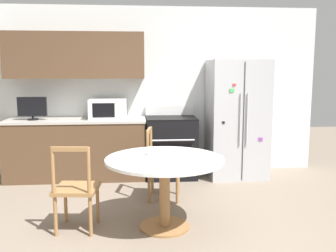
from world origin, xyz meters
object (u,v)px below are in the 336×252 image
object	(u,v)px
microwave	(108,109)
dining_chair_left	(76,189)
refrigerator	(237,119)
oven_range	(171,146)
countertop_tv	(32,108)
dining_chair_far	(162,165)
candle_glass	(151,152)

from	to	relation	value
microwave	dining_chair_left	world-z (taller)	microwave
microwave	dining_chair_left	distance (m)	2.06
refrigerator	microwave	bearing A→B (deg)	176.77
oven_range	microwave	xyz separation A→B (m)	(-0.95, 0.06, 0.58)
refrigerator	countertop_tv	xyz separation A→B (m)	(-3.04, 0.05, 0.20)
refrigerator	dining_chair_far	size ratio (longest dim) A/B	1.97
refrigerator	countertop_tv	distance (m)	3.05
countertop_tv	dining_chair_left	size ratio (longest dim) A/B	0.46
microwave	dining_chair_left	size ratio (longest dim) A/B	0.61
refrigerator	dining_chair_left	bearing A→B (deg)	-139.27
refrigerator	oven_range	xyz separation A→B (m)	(-1.00, 0.05, -0.42)
oven_range	dining_chair_left	xyz separation A→B (m)	(-1.14, -1.89, -0.03)
microwave	countertop_tv	size ratio (longest dim) A/B	1.33
microwave	dining_chair_far	distance (m)	1.44
microwave	candle_glass	bearing A→B (deg)	-72.81
countertop_tv	oven_range	bearing A→B (deg)	-0.03
refrigerator	dining_chair_far	bearing A→B (deg)	-141.43
refrigerator	countertop_tv	world-z (taller)	refrigerator
microwave	dining_chair_far	bearing A→B (deg)	-55.66
dining_chair_far	oven_range	bearing A→B (deg)	177.32
oven_range	microwave	world-z (taller)	microwave
microwave	countertop_tv	world-z (taller)	countertop_tv
dining_chair_left	candle_glass	size ratio (longest dim) A/B	10.33
dining_chair_left	candle_glass	world-z (taller)	dining_chair_left
dining_chair_far	dining_chair_left	size ratio (longest dim) A/B	1.00
oven_range	countertop_tv	xyz separation A→B (m)	(-2.04, 0.00, 0.61)
refrigerator	candle_glass	size ratio (longest dim) A/B	20.33
refrigerator	microwave	world-z (taller)	refrigerator
dining_chair_far	refrigerator	bearing A→B (deg)	137.57
dining_chair_far	candle_glass	distance (m)	0.85
oven_range	candle_glass	bearing A→B (deg)	-101.93
dining_chair_far	countertop_tv	bearing A→B (deg)	-110.04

